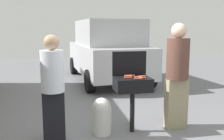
# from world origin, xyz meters

# --- Properties ---
(ground_plane) EXTENTS (24.00, 24.00, 0.00)m
(ground_plane) POSITION_xyz_m (0.00, 0.00, 0.00)
(ground_plane) COLOR slate
(bbq_grill) EXTENTS (0.60, 0.44, 0.94)m
(bbq_grill) POSITION_xyz_m (0.22, 0.29, 0.80)
(bbq_grill) COLOR black
(bbq_grill) RESTS_ON ground
(grill_lid_open) EXTENTS (0.60, 0.05, 0.42)m
(grill_lid_open) POSITION_xyz_m (0.22, 0.51, 1.15)
(grill_lid_open) COLOR black
(grill_lid_open) RESTS_ON bbq_grill
(hot_dog_0) EXTENTS (0.13, 0.03, 0.03)m
(hot_dog_0) POSITION_xyz_m (0.12, 0.24, 0.96)
(hot_dog_0) COLOR #AD4228
(hot_dog_0) RESTS_ON bbq_grill
(hot_dog_1) EXTENTS (0.13, 0.03, 0.03)m
(hot_dog_1) POSITION_xyz_m (0.22, 0.40, 0.96)
(hot_dog_1) COLOR #AD4228
(hot_dog_1) RESTS_ON bbq_grill
(hot_dog_2) EXTENTS (0.13, 0.04, 0.03)m
(hot_dog_2) POSITION_xyz_m (0.15, 0.35, 0.96)
(hot_dog_2) COLOR #B74C33
(hot_dog_2) RESTS_ON bbq_grill
(hot_dog_3) EXTENTS (0.13, 0.04, 0.03)m
(hot_dog_3) POSITION_xyz_m (0.34, 0.18, 0.96)
(hot_dog_3) COLOR #C6593D
(hot_dog_3) RESTS_ON bbq_grill
(hot_dog_4) EXTENTS (0.13, 0.03, 0.03)m
(hot_dog_4) POSITION_xyz_m (0.38, 0.32, 0.96)
(hot_dog_4) COLOR #B74C33
(hot_dog_4) RESTS_ON bbq_grill
(hot_dog_5) EXTENTS (0.13, 0.04, 0.03)m
(hot_dog_5) POSITION_xyz_m (0.30, 0.26, 0.96)
(hot_dog_5) COLOR #C6593D
(hot_dog_5) RESTS_ON bbq_grill
(hot_dog_6) EXTENTS (0.13, 0.04, 0.03)m
(hot_dog_6) POSITION_xyz_m (0.26, 0.13, 0.96)
(hot_dog_6) COLOR #B74C33
(hot_dog_6) RESTS_ON bbq_grill
(hot_dog_7) EXTENTS (0.13, 0.03, 0.03)m
(hot_dog_7) POSITION_xyz_m (0.18, 0.42, 0.96)
(hot_dog_7) COLOR #C6593D
(hot_dog_7) RESTS_ON bbq_grill
(propane_tank) EXTENTS (0.32, 0.32, 0.62)m
(propane_tank) POSITION_xyz_m (-0.31, 0.31, 0.32)
(propane_tank) COLOR silver
(propane_tank) RESTS_ON ground
(person_left) EXTENTS (0.35, 0.35, 1.66)m
(person_left) POSITION_xyz_m (-1.08, 0.16, 0.90)
(person_left) COLOR black
(person_left) RESTS_ON ground
(person_right) EXTENTS (0.39, 0.39, 1.85)m
(person_right) POSITION_xyz_m (1.02, 0.31, 1.00)
(person_right) COLOR gray
(person_right) RESTS_ON ground
(parked_minivan) EXTENTS (2.35, 4.55, 2.02)m
(parked_minivan) POSITION_xyz_m (0.60, 4.70, 1.03)
(parked_minivan) COLOR #B7B7BC
(parked_minivan) RESTS_ON ground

